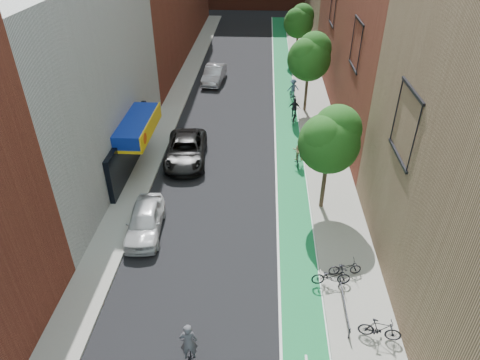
# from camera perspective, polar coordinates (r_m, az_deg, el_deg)

# --- Properties ---
(ground) EXTENTS (160.00, 160.00, 0.00)m
(ground) POSITION_cam_1_polar(r_m,az_deg,el_deg) (18.82, -4.37, -21.68)
(ground) COLOR black
(ground) RESTS_ON ground
(bike_lane) EXTENTS (2.00, 68.00, 0.01)m
(bike_lane) POSITION_cam_1_polar(r_m,az_deg,el_deg) (39.84, 6.04, 10.30)
(bike_lane) COLOR #157933
(bike_lane) RESTS_ON ground
(sidewalk_left) EXTENTS (2.00, 68.00, 0.15)m
(sidewalk_left) POSITION_cam_1_polar(r_m,az_deg,el_deg) (40.55, -8.46, 10.64)
(sidewalk_left) COLOR gray
(sidewalk_left) RESTS_ON ground
(sidewalk_right) EXTENTS (3.00, 68.00, 0.15)m
(sidewalk_right) POSITION_cam_1_polar(r_m,az_deg,el_deg) (40.02, 9.68, 10.23)
(sidewalk_right) COLOR gray
(sidewalk_right) RESTS_ON ground
(building_left_white) EXTENTS (8.00, 20.00, 12.00)m
(building_left_white) POSITION_cam_1_polar(r_m,az_deg,el_deg) (29.42, -23.60, 11.87)
(building_left_white) COLOR silver
(building_left_white) RESTS_ON ground
(tree_near) EXTENTS (3.40, 3.36, 6.42)m
(tree_near) POSITION_cam_1_polar(r_m,az_deg,el_deg) (23.62, 11.95, 5.45)
(tree_near) COLOR #332619
(tree_near) RESTS_ON ground
(tree_mid) EXTENTS (3.55, 3.53, 6.74)m
(tree_mid) POSITION_cam_1_polar(r_m,az_deg,el_deg) (36.46, 9.29, 16.05)
(tree_mid) COLOR #332619
(tree_mid) RESTS_ON ground
(tree_far) EXTENTS (3.30, 3.25, 6.21)m
(tree_far) POSITION_cam_1_polar(r_m,az_deg,el_deg) (50.06, 7.89, 20.34)
(tree_far) COLOR #332619
(tree_far) RESTS_ON ground
(parked_car_white) EXTENTS (2.19, 4.65, 1.54)m
(parked_car_white) POSITION_cam_1_polar(r_m,az_deg,el_deg) (23.94, -12.56, -5.34)
(parked_car_white) COLOR silver
(parked_car_white) RESTS_ON ground
(parked_car_black) EXTENTS (3.14, 6.05, 1.63)m
(parked_car_black) POSITION_cam_1_polar(r_m,az_deg,el_deg) (30.10, -7.22, 3.97)
(parked_car_black) COLOR black
(parked_car_black) RESTS_ON ground
(parked_car_silver) EXTENTS (2.18, 5.15, 1.65)m
(parked_car_silver) POSITION_cam_1_polar(r_m,az_deg,el_deg) (44.17, -3.48, 13.88)
(parked_car_silver) COLOR #94959C
(parked_car_silver) RESTS_ON ground
(cyclist_lead) EXTENTS (0.88, 1.83, 2.21)m
(cyclist_lead) POSITION_cam_1_polar(r_m,az_deg,el_deg) (17.92, -6.81, -21.76)
(cyclist_lead) COLOR black
(cyclist_lead) RESTS_ON ground
(cyclist_lane_near) EXTENTS (0.78, 1.55, 1.91)m
(cyclist_lane_near) POSITION_cam_1_polar(r_m,az_deg,el_deg) (29.66, 7.74, 3.46)
(cyclist_lane_near) COLOR black
(cyclist_lane_near) RESTS_ON ground
(cyclist_lane_mid) EXTENTS (1.01, 1.96, 1.99)m
(cyclist_lane_mid) POSITION_cam_1_polar(r_m,az_deg,el_deg) (35.87, 7.24, 8.80)
(cyclist_lane_mid) COLOR black
(cyclist_lane_mid) RESTS_ON ground
(cyclist_lane_far) EXTENTS (1.18, 1.92, 1.99)m
(cyclist_lane_far) POSITION_cam_1_polar(r_m,az_deg,el_deg) (40.00, 7.08, 11.64)
(cyclist_lane_far) COLOR black
(cyclist_lane_far) RESTS_ON ground
(parked_bike_near) EXTENTS (1.65, 0.76, 0.84)m
(parked_bike_near) POSITION_cam_1_polar(r_m,az_deg,el_deg) (21.61, 13.83, -11.27)
(parked_bike_near) COLOR black
(parked_bike_near) RESTS_ON sidewalk_right
(parked_bike_mid) EXTENTS (1.81, 0.83, 1.05)m
(parked_bike_mid) POSITION_cam_1_polar(r_m,az_deg,el_deg) (19.39, 18.17, -18.39)
(parked_bike_mid) COLOR black
(parked_bike_mid) RESTS_ON sidewalk_right
(parked_bike_far) EXTENTS (1.87, 0.76, 0.96)m
(parked_bike_far) POSITION_cam_1_polar(r_m,az_deg,el_deg) (20.96, 12.05, -12.43)
(parked_bike_far) COLOR black
(parked_bike_far) RESTS_ON sidewalk_right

